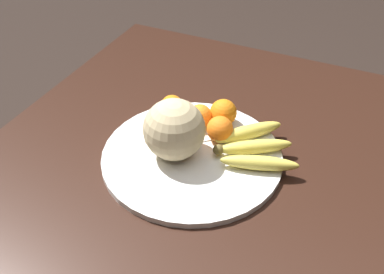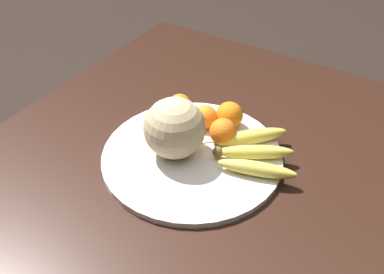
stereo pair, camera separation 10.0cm
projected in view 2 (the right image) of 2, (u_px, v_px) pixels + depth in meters
kitchen_table at (198, 214)px, 1.04m from camera, size 1.29×1.09×0.74m
fruit_bowl at (192, 156)px, 1.04m from camera, size 0.42×0.42×0.01m
melon at (175, 128)px, 1.00m from camera, size 0.14×0.14×0.14m
banana_bunch at (253, 151)px, 1.02m from camera, size 0.21×0.22×0.04m
orange_front_left at (180, 105)px, 1.14m from camera, size 0.06×0.06×0.06m
orange_front_right at (229, 115)px, 1.10m from camera, size 0.07×0.07×0.07m
orange_mid_center at (205, 117)px, 1.10m from camera, size 0.06×0.06×0.06m
orange_back_left at (169, 119)px, 1.09m from camera, size 0.06×0.06×0.06m
orange_back_right at (223, 132)px, 1.05m from camera, size 0.06×0.06×0.06m
produce_tag at (198, 140)px, 1.07m from camera, size 0.07×0.07×0.00m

